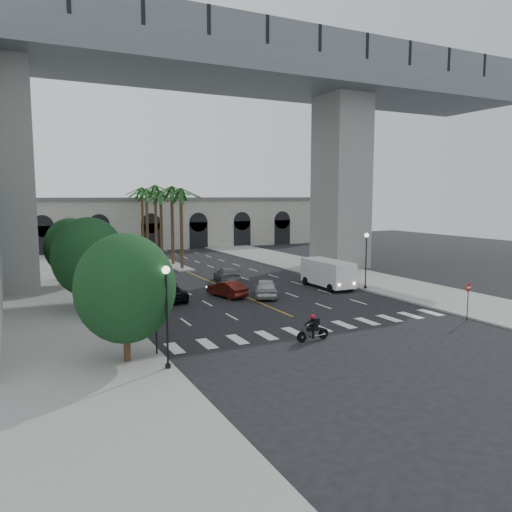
{
  "coord_description": "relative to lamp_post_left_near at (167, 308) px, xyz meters",
  "views": [
    {
      "loc": [
        -18.16,
        -28.73,
        8.78
      ],
      "look_at": [
        -1.02,
        6.0,
        4.09
      ],
      "focal_mm": 35.0,
      "sensor_mm": 36.0,
      "label": 1
    }
  ],
  "objects": [
    {
      "name": "ground",
      "position": [
        11.4,
        5.0,
        -3.22
      ],
      "size": [
        140.0,
        140.0,
        0.0
      ],
      "primitive_type": "plane",
      "color": "black",
      "rests_on": "ground"
    },
    {
      "name": "lamp_post_left_near",
      "position": [
        0.0,
        0.0,
        0.0
      ],
      "size": [
        0.4,
        0.4,
        5.35
      ],
      "color": "black",
      "rests_on": "ground"
    },
    {
      "name": "palm_d",
      "position": [
        11.55,
        45.0,
        6.43
      ],
      "size": [
        3.2,
        3.2,
        10.9
      ],
      "color": "#47331E",
      "rests_on": "ground"
    },
    {
      "name": "palm_f",
      "position": [
        11.6,
        53.0,
        6.24
      ],
      "size": [
        3.2,
        3.2,
        10.7
      ],
      "color": "#47331E",
      "rests_on": "ground"
    },
    {
      "name": "sidewalk_right",
      "position": [
        26.4,
        20.0,
        -3.15
      ],
      "size": [
        8.0,
        100.0,
        0.15
      ],
      "primitive_type": "cube",
      "color": "gray",
      "rests_on": "ground"
    },
    {
      "name": "lamp_post_right",
      "position": [
        22.8,
        13.0,
        0.0
      ],
      "size": [
        0.4,
        0.4,
        5.35
      ],
      "color": "black",
      "rests_on": "ground"
    },
    {
      "name": "car_d",
      "position": [
        12.9,
        22.77,
        -2.48
      ],
      "size": [
        2.97,
        5.39,
        1.48
      ],
      "primitive_type": "imported",
      "rotation": [
        0.0,
        0.0,
        2.96
      ],
      "color": "slate",
      "rests_on": "ground"
    },
    {
      "name": "pedestrian_a",
      "position": [
        -1.61,
        11.49,
        -2.23
      ],
      "size": [
        0.72,
        0.62,
        1.67
      ],
      "primitive_type": "imported",
      "rotation": [
        0.0,
        0.0,
        0.44
      ],
      "color": "black",
      "rests_on": "sidewalk_left"
    },
    {
      "name": "palm_a",
      "position": [
        11.4,
        33.0,
        5.88
      ],
      "size": [
        3.2,
        3.2,
        10.3
      ],
      "color": "#47331E",
      "rests_on": "ground"
    },
    {
      "name": "median",
      "position": [
        11.4,
        43.0,
        -3.12
      ],
      "size": [
        2.0,
        24.0,
        0.2
      ],
      "primitive_type": "cube",
      "color": "gray",
      "rests_on": "ground"
    },
    {
      "name": "car_e",
      "position": [
        5.42,
        20.97,
        -2.55
      ],
      "size": [
        2.59,
        4.21,
        1.34
      ],
      "primitive_type": "imported",
      "rotation": [
        0.0,
        0.0,
        3.42
      ],
      "color": "#100D3E",
      "rests_on": "ground"
    },
    {
      "name": "palm_c",
      "position": [
        11.2,
        41.0,
        5.69
      ],
      "size": [
        3.2,
        3.2,
        10.1
      ],
      "color": "#47331E",
      "rests_on": "ground"
    },
    {
      "name": "lamp_post_left_far",
      "position": [
        0.0,
        21.0,
        0.0
      ],
      "size": [
        0.4,
        0.4,
        5.35
      ],
      "color": "black",
      "rests_on": "ground"
    },
    {
      "name": "car_c",
      "position": [
        4.77,
        16.68,
        -2.47
      ],
      "size": [
        2.56,
        5.41,
        1.49
      ],
      "primitive_type": "imported",
      "rotation": [
        0.0,
        0.0,
        3.13
      ],
      "color": "black",
      "rests_on": "ground"
    },
    {
      "name": "pier_building",
      "position": [
        11.4,
        60.0,
        1.04
      ],
      "size": [
        71.0,
        10.5,
        8.5
      ],
      "color": "beige",
      "rests_on": "ground"
    },
    {
      "name": "do_not_enter_sign",
      "position": [
        21.9,
        0.58,
        -1.26
      ],
      "size": [
        0.65,
        0.2,
        2.7
      ],
      "rotation": [
        0.0,
        0.0,
        0.26
      ],
      "color": "black",
      "rests_on": "ground"
    },
    {
      "name": "traffic_signal_near",
      "position": [
        0.1,
        2.5,
        -0.71
      ],
      "size": [
        0.25,
        0.18,
        3.65
      ],
      "color": "black",
      "rests_on": "ground"
    },
    {
      "name": "street_tree_near",
      "position": [
        -1.6,
        2.0,
        0.8
      ],
      "size": [
        5.2,
        5.2,
        6.89
      ],
      "color": "#382616",
      "rests_on": "ground"
    },
    {
      "name": "palm_b",
      "position": [
        11.5,
        37.0,
        6.15
      ],
      "size": [
        3.2,
        3.2,
        10.6
      ],
      "color": "#47331E",
      "rests_on": "ground"
    },
    {
      "name": "street_tree_mid",
      "position": [
        -1.6,
        15.0,
        0.99
      ],
      "size": [
        5.44,
        5.44,
        7.21
      ],
      "color": "#382616",
      "rests_on": "ground"
    },
    {
      "name": "motorcycle_rider",
      "position": [
        9.5,
        1.26,
        -2.49
      ],
      "size": [
        2.26,
        0.61,
        1.62
      ],
      "rotation": [
        0.0,
        0.0,
        0.04
      ],
      "color": "black",
      "rests_on": "ground"
    },
    {
      "name": "traffic_signal_far",
      "position": [
        0.1,
        6.5,
        -0.71
      ],
      "size": [
        0.25,
        0.18,
        3.65
      ],
      "color": "black",
      "rests_on": "ground"
    },
    {
      "name": "pedestrian_b",
      "position": [
        -0.28,
        11.88,
        -2.22
      ],
      "size": [
        1.05,
        1.02,
        1.7
      ],
      "primitive_type": "imported",
      "rotation": [
        0.0,
        0.0,
        -0.68
      ],
      "color": "black",
      "rests_on": "sidewalk_left"
    },
    {
      "name": "palm_e",
      "position": [
        11.3,
        49.0,
        5.97
      ],
      "size": [
        3.2,
        3.2,
        10.4
      ],
      "color": "#47331E",
      "rests_on": "ground"
    },
    {
      "name": "sidewalk_left",
      "position": [
        -3.6,
        20.0,
        -3.15
      ],
      "size": [
        8.0,
        100.0,
        0.15
      ],
      "primitive_type": "cube",
      "color": "gray",
      "rests_on": "ground"
    },
    {
      "name": "street_tree_far",
      "position": [
        -1.6,
        27.0,
        0.68
      ],
      "size": [
        5.04,
        5.04,
        6.68
      ],
      "color": "#382616",
      "rests_on": "ground"
    },
    {
      "name": "car_a",
      "position": [
        12.9,
        14.24,
        -2.41
      ],
      "size": [
        3.74,
        5.14,
        1.63
      ],
      "primitive_type": "imported",
      "rotation": [
        0.0,
        0.0,
        2.71
      ],
      "color": "#B7B7BC",
      "rests_on": "ground"
    },
    {
      "name": "cargo_van",
      "position": [
        20.23,
        15.42,
        -1.75
      ],
      "size": [
        2.61,
        6.25,
        2.64
      ],
      "rotation": [
        0.0,
        0.0,
        -0.02
      ],
      "color": "white",
      "rests_on": "ground"
    },
    {
      "name": "bridge",
      "position": [
        14.82,
        27.0,
        15.29
      ],
      "size": [
        75.0,
        13.0,
        26.0
      ],
      "color": "gray",
      "rests_on": "ground"
    },
    {
      "name": "car_b",
      "position": [
        9.9,
        15.77,
        -2.52
      ],
      "size": [
        2.47,
        4.51,
        1.41
      ],
      "primitive_type": "imported",
      "rotation": [
        0.0,
        0.0,
        3.38
      ],
      "color": "#551611",
      "rests_on": "ground"
    }
  ]
}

